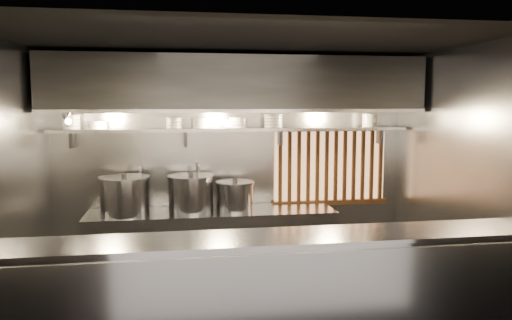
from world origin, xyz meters
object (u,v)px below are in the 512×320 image
object	(u,v)px
heat_lamp	(66,116)
pendant_bulb	(227,123)
stock_pot_mid	(191,193)
stock_pot_right	(235,196)
stock_pot_left	(125,196)

from	to	relation	value
heat_lamp	pendant_bulb	size ratio (longest dim) A/B	1.87
stock_pot_mid	stock_pot_right	xyz separation A→B (m)	(0.53, -0.05, -0.04)
stock_pot_left	stock_pot_right	size ratio (longest dim) A/B	1.55
heat_lamp	stock_pot_left	size ratio (longest dim) A/B	0.44
pendant_bulb	stock_pot_left	bearing A→B (deg)	-174.61
pendant_bulb	stock_pot_left	world-z (taller)	pendant_bulb
heat_lamp	stock_pot_left	distance (m)	1.13
heat_lamp	pendant_bulb	distance (m)	1.83
stock_pot_left	stock_pot_mid	xyz separation A→B (m)	(0.77, 0.08, -0.01)
stock_pot_mid	stock_pot_left	bearing A→B (deg)	-174.42
stock_pot_left	stock_pot_mid	world-z (taller)	stock_pot_left
stock_pot_left	stock_pot_mid	size ratio (longest dim) A/B	1.09
stock_pot_left	pendant_bulb	bearing A→B (deg)	5.39
pendant_bulb	stock_pot_left	distance (m)	1.49
stock_pot_mid	stock_pot_right	world-z (taller)	stock_pot_mid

